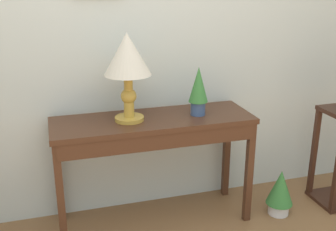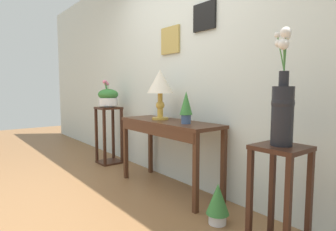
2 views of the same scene
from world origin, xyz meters
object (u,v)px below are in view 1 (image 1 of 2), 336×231
Objects in this scene: console_table at (154,134)px; potted_plant_floor at (280,191)px; table_lamp at (127,60)px; potted_plant_on_console at (198,89)px.

potted_plant_floor is at bearing -10.14° from console_table.
console_table is at bearing -9.14° from table_lamp.
potted_plant_on_console reaches higher than potted_plant_floor.
table_lamp is 1.43m from potted_plant_floor.
table_lamp reaches higher than potted_plant_on_console.
potted_plant_floor is at bearing -9.99° from table_lamp.
potted_plant_floor is (0.88, -0.16, -0.47)m from console_table.
console_table is 2.36× the size of table_lamp.
potted_plant_floor is (1.03, -0.18, -0.97)m from table_lamp.
console_table is 0.52m from table_lamp.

